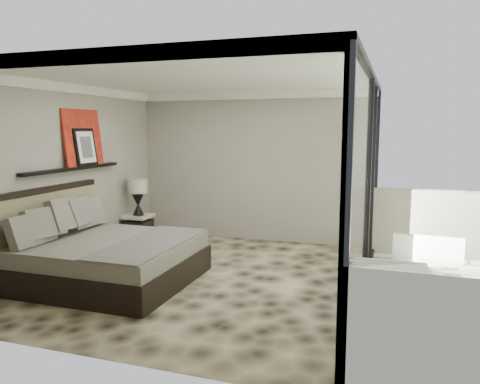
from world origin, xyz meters
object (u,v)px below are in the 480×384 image
(bed, at_px, (105,256))
(table_lamp, at_px, (138,192))
(nightstand, at_px, (138,229))
(lounger, at_px, (424,289))

(bed, bearing_deg, table_lamp, 108.81)
(bed, distance_m, table_lamp, 2.31)
(table_lamp, bearing_deg, bed, -71.19)
(nightstand, height_order, lounger, lounger)
(bed, distance_m, lounger, 4.20)
(bed, relative_size, nightstand, 4.67)
(table_lamp, relative_size, lounger, 0.36)
(bed, height_order, nightstand, bed)
(bed, bearing_deg, lounger, 5.25)
(table_lamp, height_order, lounger, table_lamp)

